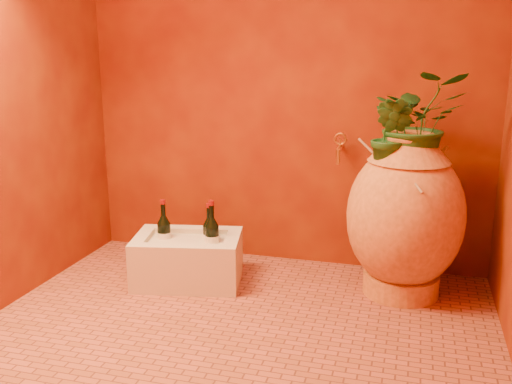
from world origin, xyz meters
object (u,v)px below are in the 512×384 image
(wall_tap, at_px, (340,147))
(wine_bottle_a, at_px, (164,235))
(amphora, at_px, (405,216))
(stone_basin, at_px, (188,260))
(wine_bottle_b, at_px, (209,236))
(wine_bottle_c, at_px, (212,238))

(wall_tap, bearing_deg, wine_bottle_a, -155.86)
(wine_bottle_a, relative_size, wall_tap, 1.88)
(amphora, distance_m, stone_basin, 1.25)
(amphora, bearing_deg, wine_bottle_a, -173.06)
(amphora, xyz_separation_m, wall_tap, (-0.40, 0.26, 0.32))
(stone_basin, relative_size, wine_bottle_b, 2.19)
(wine_bottle_b, height_order, wall_tap, wall_tap)
(stone_basin, bearing_deg, wine_bottle_b, 37.77)
(amphora, height_order, wall_tap, amphora)
(wine_bottle_a, xyz_separation_m, wine_bottle_c, (0.30, 0.00, 0.01))
(wine_bottle_b, bearing_deg, wine_bottle_c, -57.34)
(wine_bottle_b, height_order, wine_bottle_c, wine_bottle_c)
(wine_bottle_a, bearing_deg, wall_tap, 24.14)
(stone_basin, xyz_separation_m, wall_tap, (0.80, 0.44, 0.63))
(wine_bottle_b, bearing_deg, amphora, 5.04)
(amphora, distance_m, wine_bottle_b, 1.12)
(stone_basin, bearing_deg, amphora, 8.42)
(wine_bottle_a, height_order, wine_bottle_b, wine_bottle_a)
(stone_basin, bearing_deg, wall_tap, 28.76)
(wine_bottle_c, distance_m, wall_tap, 0.92)
(wine_bottle_a, distance_m, wine_bottle_b, 0.26)
(wine_bottle_b, bearing_deg, stone_basin, -142.23)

